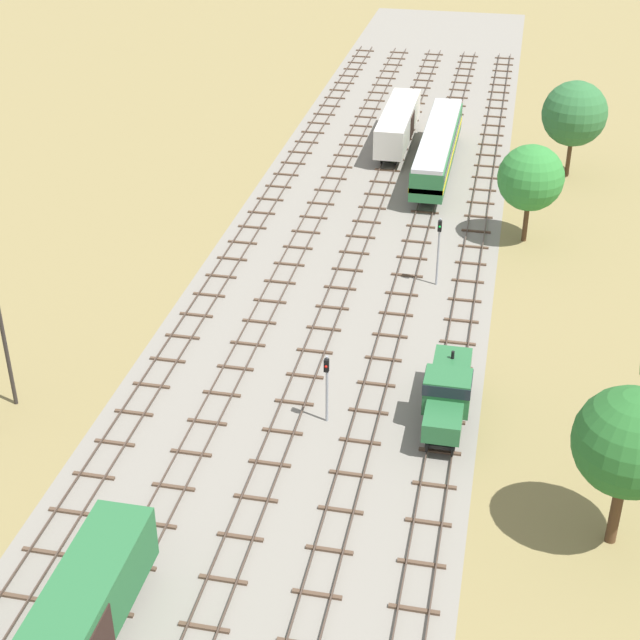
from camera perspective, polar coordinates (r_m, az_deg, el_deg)
The scene contains 16 objects.
ground_plane at distance 74.98m, azimuth 1.69°, elevation 3.08°, with size 480.00×480.00×0.00m, color olive.
ballast_bed at distance 74.98m, azimuth 1.69°, elevation 3.08°, with size 22.32×176.00×0.01m, color gray.
track_far_left at distance 77.71m, azimuth -4.85°, elevation 4.12°, with size 2.40×126.00×0.29m.
track_left at distance 76.62m, azimuth -1.56°, elevation 3.83°, with size 2.40×126.00×0.29m.
track_centre_left at distance 75.79m, azimuth 1.82°, elevation 3.51°, with size 2.40×126.00×0.29m.
track_centre at distance 75.24m, azimuth 5.26°, elevation 3.18°, with size 2.40×126.00×0.29m.
track_centre_right at distance 74.96m, azimuth 8.74°, elevation 2.83°, with size 2.40×126.00×0.29m.
freight_boxcar_left_nearest at distance 43.67m, azimuth -14.62°, elevation -17.69°, with size 2.87×14.00×3.60m.
shunter_loco_centre_right_near at distance 57.40m, azimuth 7.48°, elevation -4.17°, with size 2.74×8.46×3.10m.
diesel_railcar_centre_mid at distance 92.49m, azimuth 6.91°, elevation 10.03°, with size 2.96×20.50×3.80m.
freight_boxcar_centre_left_midfar at distance 98.90m, azimuth 4.59°, elevation 11.41°, with size 2.87×14.00×3.60m.
signal_post_nearest at distance 71.44m, azimuth 6.97°, elevation 4.46°, with size 0.28×0.47×5.35m.
signal_post_near at distance 56.25m, azimuth 0.40°, elevation -3.56°, with size 0.28×0.47×4.52m.
lineside_tree_0 at distance 48.43m, azimuth 17.65°, elevation -6.86°, with size 5.42×5.42×8.87m.
lineside_tree_1 at distance 78.84m, azimuth 12.23°, elevation 8.13°, with size 5.24×5.24×8.06m.
lineside_tree_3 at distance 92.95m, azimuth 14.68°, elevation 11.60°, with size 5.90×5.90×8.96m.
Camera 1 is at (11.44, -9.74, 34.18)m, focal length 54.68 mm.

